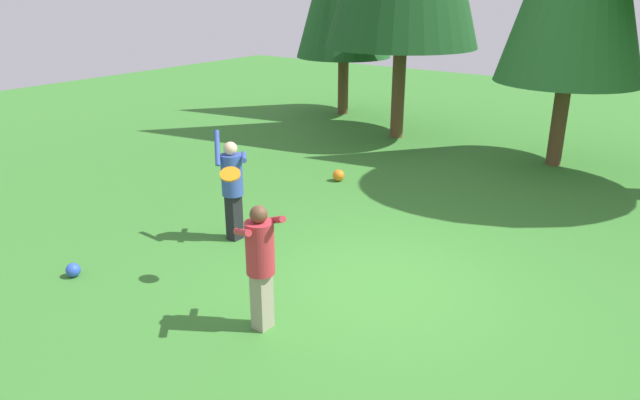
{
  "coord_description": "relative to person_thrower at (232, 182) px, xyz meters",
  "views": [
    {
      "loc": [
        3.54,
        -6.3,
        3.92
      ],
      "look_at": [
        -1.0,
        -0.04,
        1.05
      ],
      "focal_mm": 32.65,
      "sensor_mm": 36.0,
      "label": 1
    }
  ],
  "objects": [
    {
      "name": "ball_blue",
      "position": [
        -0.95,
        -2.32,
        -0.87
      ],
      "size": [
        0.2,
        0.2,
        0.2
      ],
      "primitive_type": "sphere",
      "color": "blue",
      "rests_on": "ground_plane"
    },
    {
      "name": "person_thrower",
      "position": [
        0.0,
        0.0,
        0.0
      ],
      "size": [
        0.67,
        0.67,
        1.81
      ],
      "rotation": [
        0.0,
        0.0,
        -0.8
      ],
      "color": "black",
      "rests_on": "ground_plane"
    },
    {
      "name": "frisbee",
      "position": [
        1.07,
        -1.1,
        0.62
      ],
      "size": [
        0.37,
        0.37,
        0.14
      ],
      "color": "orange"
    },
    {
      "name": "ground_plane",
      "position": [
        2.71,
        0.05,
        -0.97
      ],
      "size": [
        40.0,
        40.0,
        0.0
      ],
      "primitive_type": "plane",
      "color": "#387A2D"
    },
    {
      "name": "person_catcher",
      "position": [
        2.11,
        -1.72,
        -0.04
      ],
      "size": [
        0.71,
        0.69,
        1.58
      ],
      "rotation": [
        0.0,
        0.0,
        2.6
      ],
      "color": "gray",
      "rests_on": "ground_plane"
    },
    {
      "name": "ball_orange",
      "position": [
        -0.31,
        3.46,
        -0.85
      ],
      "size": [
        0.25,
        0.25,
        0.25
      ],
      "primitive_type": "sphere",
      "color": "orange",
      "rests_on": "ground_plane"
    }
  ]
}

